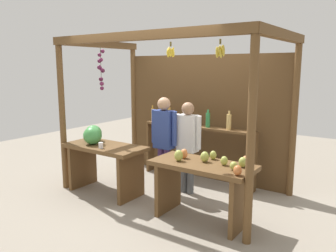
% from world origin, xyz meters
% --- Properties ---
extents(ground_plane, '(12.00, 12.00, 0.00)m').
position_xyz_m(ground_plane, '(0.00, 0.00, 0.00)').
color(ground_plane, gray).
rests_on(ground_plane, ground).
extents(market_stall, '(3.36, 1.92, 2.50)m').
position_xyz_m(market_stall, '(-0.00, 0.45, 1.43)').
color(market_stall, brown).
rests_on(market_stall, ground).
extents(fruit_counter_left, '(1.36, 0.64, 1.08)m').
position_xyz_m(fruit_counter_left, '(-0.98, -0.67, 0.68)').
color(fruit_counter_left, brown).
rests_on(fruit_counter_left, ground).
extents(fruit_counter_right, '(1.36, 0.64, 0.95)m').
position_xyz_m(fruit_counter_right, '(0.91, -0.67, 0.60)').
color(fruit_counter_right, brown).
rests_on(fruit_counter_right, ground).
extents(bottle_shelf_unit, '(2.16, 0.22, 1.35)m').
position_xyz_m(bottle_shelf_unit, '(0.05, 0.68, 0.80)').
color(bottle_shelf_unit, brown).
rests_on(bottle_shelf_unit, ground).
extents(vendor_man, '(0.48, 0.21, 1.56)m').
position_xyz_m(vendor_man, '(-0.15, -0.07, 0.93)').
color(vendor_man, '#4D3069').
rests_on(vendor_man, ground).
extents(vendor_woman, '(0.48, 0.20, 1.49)m').
position_xyz_m(vendor_woman, '(0.21, 0.07, 0.88)').
color(vendor_woman, '#54585C').
rests_on(vendor_woman, ground).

